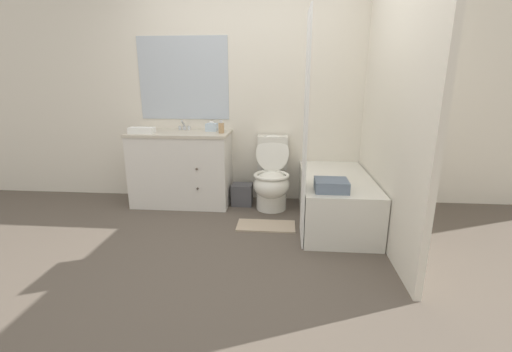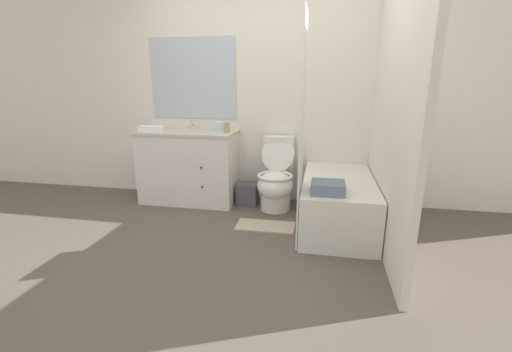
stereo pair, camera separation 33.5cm
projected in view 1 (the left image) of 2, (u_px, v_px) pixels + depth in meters
ground_plane at (229, 256)px, 2.86m from camera, size 14.00×14.00×0.00m
wall_back at (248, 95)px, 3.98m from camera, size 8.00×0.06×2.50m
wall_right at (385, 99)px, 3.13m from camera, size 0.05×2.50×2.50m
vanity_cabinet at (182, 168)px, 3.98m from camera, size 1.13×0.56×0.85m
sink_faucet at (184, 127)px, 4.04m from camera, size 0.14×0.12×0.12m
toilet at (272, 179)px, 3.86m from camera, size 0.40×0.62×0.82m
bathtub at (335, 199)px, 3.50m from camera, size 0.68×1.35×0.48m
shower_curtain at (305, 133)px, 2.91m from camera, size 0.01×0.43×1.95m
wastebasket at (242, 194)px, 4.01m from camera, size 0.24×0.20×0.25m
tissue_box at (212, 127)px, 3.95m from camera, size 0.13×0.13×0.11m
soap_dispenser at (221, 128)px, 3.78m from camera, size 0.06×0.06×0.14m
hand_towel_folded at (142, 130)px, 3.77m from camera, size 0.28×0.12×0.07m
bath_towel_folded at (331, 185)px, 2.98m from camera, size 0.29×0.25×0.10m
bath_mat at (266, 226)px, 3.43m from camera, size 0.58×0.29×0.02m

